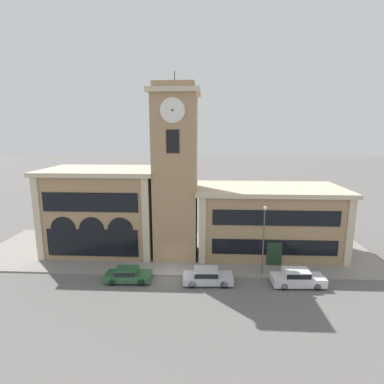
# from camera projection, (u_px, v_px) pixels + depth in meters

# --- Properties ---
(ground_plane) EXTENTS (300.00, 300.00, 0.00)m
(ground_plane) POSITION_uv_depth(u_px,v_px,m) (171.00, 277.00, 28.21)
(ground_plane) COLOR #605E5B
(sidewalk_kerb) EXTENTS (43.46, 12.38, 0.15)m
(sidewalk_kerb) POSITION_uv_depth(u_px,v_px,m) (178.00, 251.00, 34.26)
(sidewalk_kerb) COLOR gray
(sidewalk_kerb) RESTS_ON ground_plane
(clock_tower) EXTENTS (5.12, 5.12, 19.31)m
(clock_tower) POSITION_uv_depth(u_px,v_px,m) (176.00, 174.00, 31.34)
(clock_tower) COLOR #9E7F5B
(clock_tower) RESTS_ON ground_plane
(town_hall_left_wing) EXTENTS (12.62, 8.29, 9.41)m
(town_hall_left_wing) POSITION_uv_depth(u_px,v_px,m) (104.00, 209.00, 34.13)
(town_hall_left_wing) COLOR #9E7F5B
(town_hall_left_wing) RESTS_ON ground_plane
(town_hall_right_wing) EXTENTS (15.92, 8.29, 7.51)m
(town_hall_right_wing) POSITION_uv_depth(u_px,v_px,m) (268.00, 220.00, 33.40)
(town_hall_right_wing) COLOR #9E7F5B
(town_hall_right_wing) RESTS_ON ground_plane
(parked_car_near) EXTENTS (4.20, 1.92, 1.26)m
(parked_car_near) POSITION_uv_depth(u_px,v_px,m) (128.00, 275.00, 27.18)
(parked_car_near) COLOR #285633
(parked_car_near) RESTS_ON ground_plane
(parked_car_mid) EXTENTS (4.53, 2.06, 1.36)m
(parked_car_mid) POSITION_uv_depth(u_px,v_px,m) (207.00, 276.00, 26.81)
(parked_car_mid) COLOR #B2B7C1
(parked_car_mid) RESTS_ON ground_plane
(parked_car_far) EXTENTS (4.66, 1.96, 1.50)m
(parked_car_far) POSITION_uv_depth(u_px,v_px,m) (297.00, 277.00, 26.40)
(parked_car_far) COLOR silver
(parked_car_far) RESTS_ON ground_plane
(street_lamp) EXTENTS (0.36, 0.36, 6.62)m
(street_lamp) POSITION_uv_depth(u_px,v_px,m) (264.00, 231.00, 27.58)
(street_lamp) COLOR #4C4C51
(street_lamp) RESTS_ON sidewalk_kerb
(bollard) EXTENTS (0.18, 0.18, 1.06)m
(bollard) POSITION_uv_depth(u_px,v_px,m) (301.00, 271.00, 27.87)
(bollard) COLOR black
(bollard) RESTS_ON sidewalk_kerb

